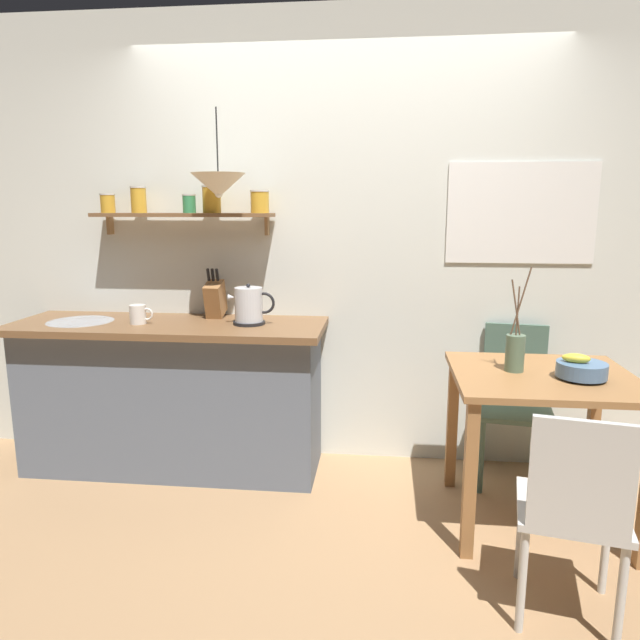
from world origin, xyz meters
name	(u,v)px	position (x,y,z in m)	size (l,w,h in m)	color
ground_plane	(333,500)	(0.00, 0.00, 0.00)	(14.00, 14.00, 0.00)	#A87F56
back_wall	(377,244)	(0.20, 0.65, 1.35)	(6.80, 0.11, 2.70)	silver
kitchen_counter	(173,395)	(-1.00, 0.32, 0.46)	(1.83, 0.63, 0.91)	slate
wall_shelf	(187,207)	(-0.92, 0.49, 1.57)	(1.09, 0.20, 0.29)	brown
dining_table	(542,400)	(1.03, -0.10, 0.64)	(0.86, 0.79, 0.78)	#9E6B3D
dining_chair_near	(574,507)	(0.96, -0.85, 0.48)	(0.46, 0.47, 0.86)	silver
dining_chair_far	(514,395)	(1.02, 0.42, 0.49)	(0.46, 0.49, 0.89)	#4C6B5B
fruit_bowl	(581,369)	(1.17, -0.17, 0.83)	(0.23, 0.23, 0.12)	#51759E
twig_vase	(515,351)	(0.89, -0.06, 0.87)	(0.10, 0.09, 0.51)	#567056
electric_kettle	(249,306)	(-0.51, 0.31, 1.01)	(0.27, 0.18, 0.24)	black
knife_block	(215,298)	(-0.76, 0.47, 1.03)	(0.10, 0.19, 0.31)	#9E6B3D
coffee_mug_by_sink	(138,314)	(-1.15, 0.25, 0.96)	(0.14, 0.09, 0.11)	white
pendant_lamp	(218,185)	(-0.67, 0.29, 1.69)	(0.30, 0.30, 0.48)	black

